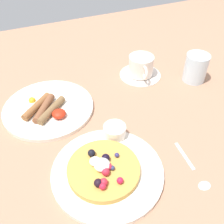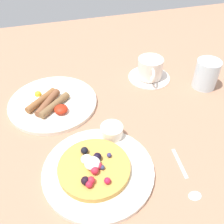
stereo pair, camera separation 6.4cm
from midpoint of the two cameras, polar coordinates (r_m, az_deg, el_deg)
The scene contains 10 objects.
ground_plane at distance 70.63cm, azimuth 1.18°, elevation -3.29°, with size 199.51×141.32×3.00cm, color #A5765B.
pancake_plate at distance 58.72cm, azimuth 0.12°, elevation -13.05°, with size 24.90×24.90×1.15cm, color white.
pancake_with_berries at distance 57.27cm, azimuth -0.82°, elevation -12.37°, with size 15.98×15.98×3.54cm.
syrup_ramekin at distance 63.55cm, azimuth 2.47°, elevation -4.42°, with size 5.61×5.61×2.99cm.
breakfast_plate at distance 76.09cm, azimuth -10.64°, elevation 1.93°, with size 25.41×25.41×1.14cm, color white.
fried_breakfast at distance 74.23cm, azimuth -11.67°, elevation 2.05°, with size 12.82×13.95×2.26cm.
coffee_saucer at distance 87.18cm, azimuth 10.31°, elevation 7.60°, with size 13.66×13.66×0.68cm, color white.
coffee_cup at distance 85.07cm, azimuth 10.63°, elevation 9.55°, with size 8.08×11.16×6.37cm.
teaspoon at distance 60.71cm, azimuth 19.79°, elevation -14.76°, with size 2.96×13.71×0.60cm.
water_glass at distance 85.93cm, azimuth 22.22°, elevation 7.71°, with size 7.24×7.24×8.98cm, color silver.
Camera 2 is at (-12.07, -48.38, 48.74)cm, focal length 41.24 mm.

